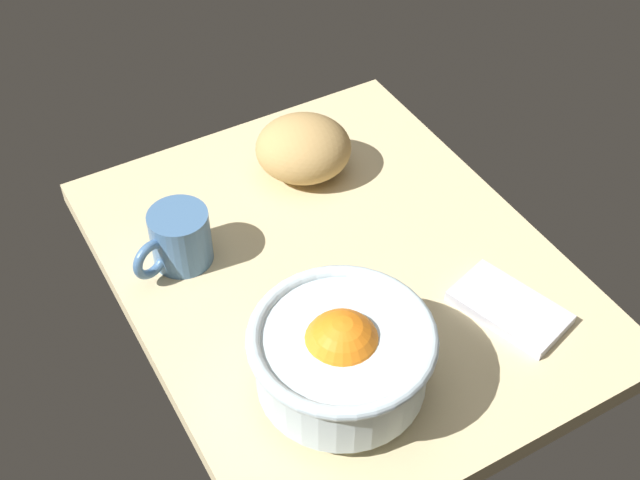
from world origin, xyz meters
The scene contains 5 objects.
ground_plane centered at (0.00, 0.00, -1.50)cm, with size 65.14×52.49×3.00cm, color #CEBA8A.
fruit_bowl centered at (-16.73, 9.50, 6.46)cm, with size 20.26×20.26×11.66cm.
bread_loaf centered at (17.87, -4.88, 4.47)cm, with size 13.37×11.93×8.94cm, color tan.
napkin_folded centered at (-17.03, -14.04, 0.68)cm, with size 13.67×7.70×1.35cm, color silver.
mug centered at (10.59, 17.03, 3.79)cm, with size 7.66×11.28×7.58cm.
Camera 1 is at (-63.58, 38.72, 78.78)cm, focal length 47.58 mm.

